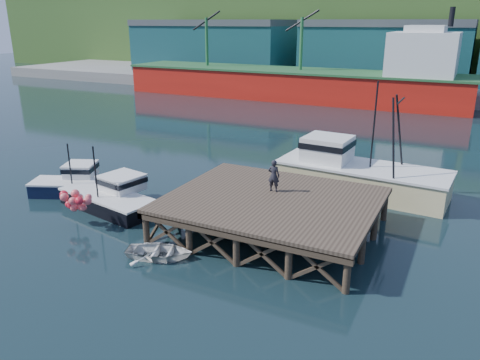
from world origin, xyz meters
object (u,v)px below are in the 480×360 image
Objects in this scene: boat_black at (111,196)px; dinghy at (159,252)px; dockworker at (274,176)px; boat_navy at (77,183)px; trawler at (358,171)px.

boat_black is 2.15× the size of dinghy.
dinghy is at bearing 57.29° from dockworker.
boat_navy is at bearing 44.34° from dinghy.
trawler is at bearing 47.53° from boat_black.
boat_black is 11.23m from dockworker.
boat_black is at bearing 8.28° from dockworker.
boat_navy is 3.39× the size of dockworker.
trawler is 16.38m from dinghy.
boat_navy is at bearing 0.35° from dockworker.
boat_navy is 20.48m from trawler.
boat_black is at bearing -139.65° from trawler.
dockworker is at bearing 24.46° from boat_black.
dockworker is (14.86, 1.41, 2.32)m from boat_navy.
boat_black is at bearing -38.63° from boat_navy.
boat_black reaches higher than boat_navy.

